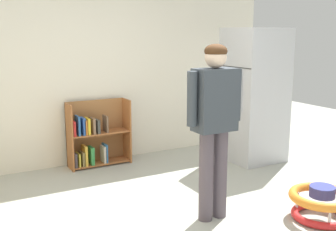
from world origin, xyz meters
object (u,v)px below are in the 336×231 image
Objects in this scene: baby_walker at (321,203)px; bookshelf at (95,138)px; refrigerator at (254,95)px; standing_person at (214,117)px.

bookshelf is at bearing 116.67° from baby_walker.
baby_walker is at bearing -110.79° from refrigerator.
refrigerator is 2.95× the size of baby_walker.
bookshelf is (-1.97, 0.81, -0.52)m from refrigerator.
standing_person is at bearing 149.70° from baby_walker.
refrigerator reaches higher than standing_person.
bookshelf is at bearing 157.79° from refrigerator.
baby_walker is (0.88, -0.51, -0.81)m from standing_person.
bookshelf is 0.52× the size of standing_person.
standing_person is (-1.55, -1.27, 0.08)m from refrigerator.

